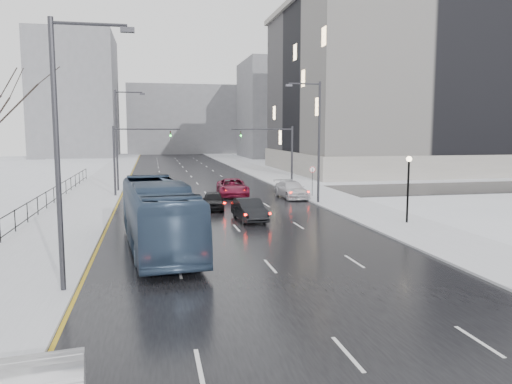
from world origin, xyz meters
TOP-DOWN VIEW (x-y plane):
  - road at (0.00, 60.00)m, footprint 16.00×150.00m
  - cross_road at (0.00, 48.00)m, footprint 130.00×10.00m
  - sidewalk_left at (-10.50, 60.00)m, footprint 5.00×150.00m
  - sidewalk_right at (10.50, 60.00)m, footprint 5.00×150.00m
  - park_strip at (-20.00, 60.00)m, footprint 14.00×150.00m
  - iron_fence at (-13.00, 30.00)m, footprint 0.06×70.00m
  - streetlight_r_mid at (8.17, 40.00)m, footprint 2.95×0.25m
  - streetlight_l_near at (-8.17, 20.00)m, footprint 2.95×0.25m
  - streetlight_l_far at (-8.17, 52.00)m, footprint 2.95×0.25m
  - lamppost_r_mid at (11.00, 30.00)m, footprint 0.36×0.36m
  - mast_signal_right at (7.33, 48.00)m, footprint 6.10×0.33m
  - mast_signal_left at (-7.33, 48.00)m, footprint 6.10×0.33m
  - no_uturn_sign at (9.20, 44.00)m, footprint 0.60×0.06m
  - civic_building at (35.00, 72.00)m, footprint 41.00×31.00m
  - bldg_far_right at (28.00, 115.00)m, footprint 24.00×20.00m
  - bldg_far_left at (-22.00, 125.00)m, footprint 18.00×22.00m
  - bldg_far_center at (4.00, 140.00)m, footprint 30.00×18.00m
  - bus at (-4.80, 26.50)m, footprint 4.12×12.66m
  - sedan_center_near at (-0.50, 38.74)m, footprint 2.03×4.17m
  - sedan_right_near at (1.29, 33.47)m, footprint 1.87×4.54m
  - sedan_right_cross at (2.20, 46.20)m, footprint 3.05×5.98m
  - sedan_right_far at (7.20, 43.87)m, footprint 2.43×5.29m

SIDE VIEW (x-z plane):
  - road at x=0.00m, z-range 0.00..0.04m
  - cross_road at x=0.00m, z-range 0.00..0.04m
  - park_strip at x=-20.00m, z-range 0.00..0.12m
  - sidewalk_left at x=-10.50m, z-range 0.00..0.16m
  - sidewalk_right at x=10.50m, z-range 0.00..0.16m
  - sedan_center_near at x=-0.50m, z-range 0.04..1.41m
  - sedan_right_near at x=1.29m, z-range 0.04..1.50m
  - sedan_right_far at x=7.20m, z-range 0.04..1.54m
  - sedan_right_cross at x=2.20m, z-range 0.04..1.66m
  - iron_fence at x=-13.00m, z-range 0.26..1.56m
  - bus at x=-4.80m, z-range 0.04..3.50m
  - no_uturn_sign at x=9.20m, z-range 0.95..3.65m
  - lamppost_r_mid at x=11.00m, z-range 0.80..5.08m
  - mast_signal_right at x=7.33m, z-range 0.86..7.36m
  - mast_signal_left at x=-7.33m, z-range 0.86..7.36m
  - streetlight_r_mid at x=8.17m, z-range 0.62..10.62m
  - streetlight_l_near at x=-8.17m, z-range 0.62..10.62m
  - streetlight_l_far at x=-8.17m, z-range 0.62..10.62m
  - bldg_far_center at x=4.00m, z-range 0.00..18.00m
  - bldg_far_right at x=28.00m, z-range 0.00..22.00m
  - civic_building at x=35.00m, z-range -1.19..23.61m
  - bldg_far_left at x=-22.00m, z-range 0.00..28.00m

